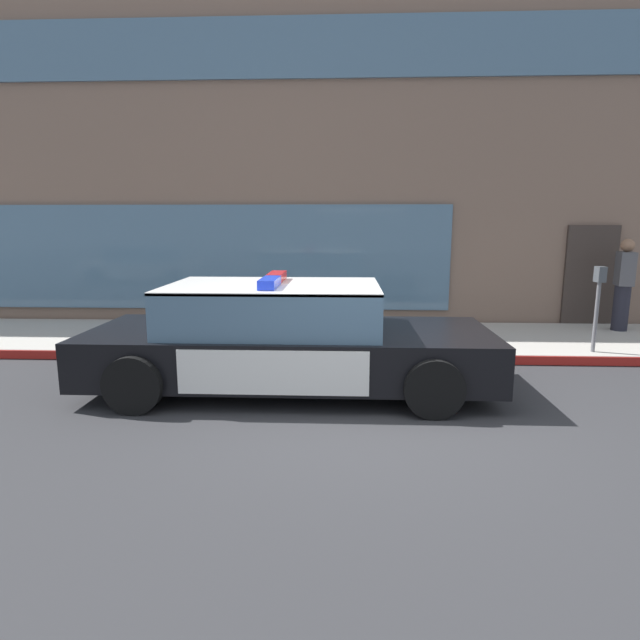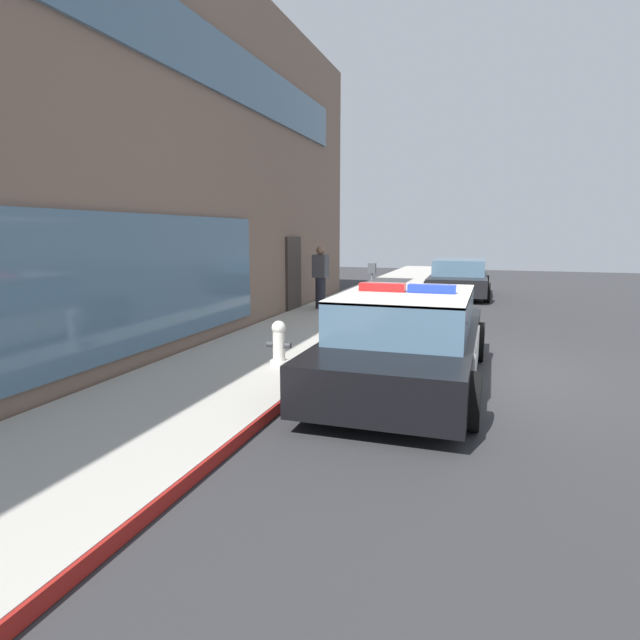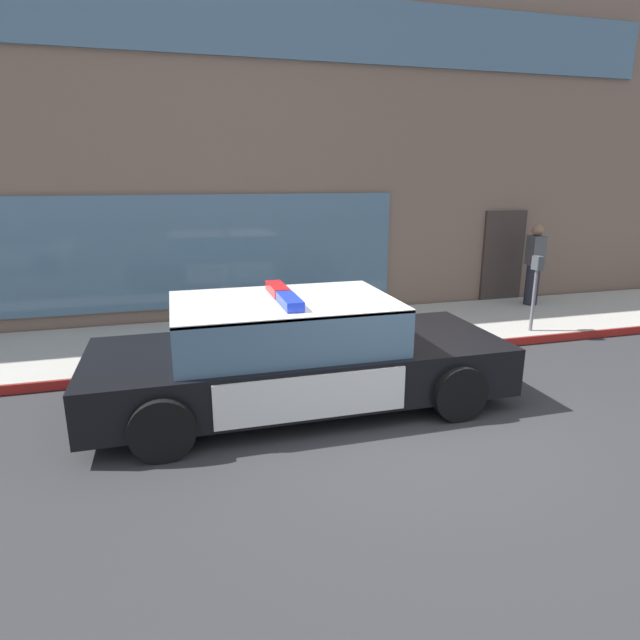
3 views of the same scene
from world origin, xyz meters
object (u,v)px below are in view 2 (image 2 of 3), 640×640
Objects in this scene: car_down_street at (459,278)px; parking_meter at (372,280)px; police_cruiser at (407,338)px; pedestrian_on_sidewalk at (321,277)px; fire_hydrant at (279,344)px.

car_down_street is 6.85m from parking_meter.
pedestrian_on_sidewalk is (5.95, 3.30, 0.33)m from police_cruiser.
police_cruiser is 3.01× the size of pedestrian_on_sidewalk.
pedestrian_on_sidewalk is at bearing 28.76° from police_cruiser.
parking_meter reaches higher than fire_hydrant.
police_cruiser is 1.96m from fire_hydrant.
police_cruiser is at bearing -83.16° from fire_hydrant.
parking_meter is (-6.64, 1.63, 0.45)m from car_down_street.
parking_meter is (4.68, 1.59, 0.40)m from police_cruiser.
car_down_street reaches higher than fire_hydrant.
car_down_street is at bearing -13.80° from parking_meter.
fire_hydrant is 11.73m from car_down_street.
police_cruiser is 1.09× the size of car_down_street.
fire_hydrant is at bearing 96.56° from police_cruiser.
pedestrian_on_sidewalk is (6.18, 1.36, 0.51)m from fire_hydrant.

